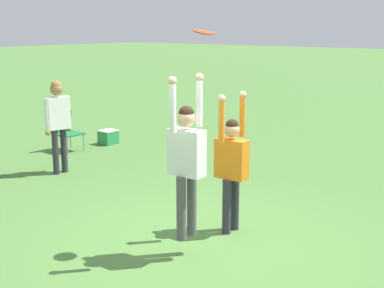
{
  "coord_description": "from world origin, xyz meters",
  "views": [
    {
      "loc": [
        -5.32,
        -3.98,
        2.82
      ],
      "look_at": [
        0.03,
        0.24,
        1.3
      ],
      "focal_mm": 50.0,
      "sensor_mm": 36.0,
      "label": 1
    }
  ],
  "objects_px": {
    "person_jumping": "(186,154)",
    "person_spectator_near": "(58,117)",
    "frisbee": "(204,32)",
    "camping_chair_2": "(65,129)",
    "person_defending": "(232,161)",
    "cooler_box": "(108,137)"
  },
  "relations": [
    {
      "from": "camping_chair_2",
      "to": "person_spectator_near",
      "type": "distance_m",
      "value": 2.02
    },
    {
      "from": "person_jumping",
      "to": "person_spectator_near",
      "type": "xyz_separation_m",
      "value": [
        1.47,
        4.33,
        -0.21
      ]
    },
    {
      "from": "frisbee",
      "to": "camping_chair_2",
      "type": "height_order",
      "value": "frisbee"
    },
    {
      "from": "person_jumping",
      "to": "person_spectator_near",
      "type": "distance_m",
      "value": 4.58
    },
    {
      "from": "person_defending",
      "to": "cooler_box",
      "type": "height_order",
      "value": "person_defending"
    },
    {
      "from": "camping_chair_2",
      "to": "person_defending",
      "type": "bearing_deg",
      "value": 74.45
    },
    {
      "from": "person_jumping",
      "to": "cooler_box",
      "type": "distance_m",
      "value": 6.82
    },
    {
      "from": "frisbee",
      "to": "camping_chair_2",
      "type": "bearing_deg",
      "value": 67.47
    },
    {
      "from": "person_jumping",
      "to": "camping_chair_2",
      "type": "distance_m",
      "value": 6.44
    },
    {
      "from": "person_defending",
      "to": "camping_chair_2",
      "type": "distance_m",
      "value": 6.02
    },
    {
      "from": "person_defending",
      "to": "cooler_box",
      "type": "xyz_separation_m",
      "value": [
        2.82,
        5.49,
        -0.85
      ]
    },
    {
      "from": "frisbee",
      "to": "cooler_box",
      "type": "distance_m",
      "value": 6.98
    },
    {
      "from": "frisbee",
      "to": "cooler_box",
      "type": "xyz_separation_m",
      "value": [
        3.46,
        5.49,
        -2.57
      ]
    },
    {
      "from": "cooler_box",
      "to": "person_spectator_near",
      "type": "bearing_deg",
      "value": -153.32
    },
    {
      "from": "person_jumping",
      "to": "camping_chair_2",
      "type": "relative_size",
      "value": 2.22
    },
    {
      "from": "person_spectator_near",
      "to": "cooler_box",
      "type": "distance_m",
      "value": 2.81
    },
    {
      "from": "frisbee",
      "to": "person_spectator_near",
      "type": "relative_size",
      "value": 0.15
    },
    {
      "from": "frisbee",
      "to": "person_spectator_near",
      "type": "xyz_separation_m",
      "value": [
        1.09,
        4.3,
        -1.64
      ]
    },
    {
      "from": "frisbee",
      "to": "person_spectator_near",
      "type": "distance_m",
      "value": 4.73
    },
    {
      "from": "camping_chair_2",
      "to": "frisbee",
      "type": "bearing_deg",
      "value": 68.79
    },
    {
      "from": "person_jumping",
      "to": "frisbee",
      "type": "xyz_separation_m",
      "value": [
        0.38,
        0.03,
        1.43
      ]
    },
    {
      "from": "person_defending",
      "to": "camping_chair_2",
      "type": "bearing_deg",
      "value": 161.34
    }
  ]
}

